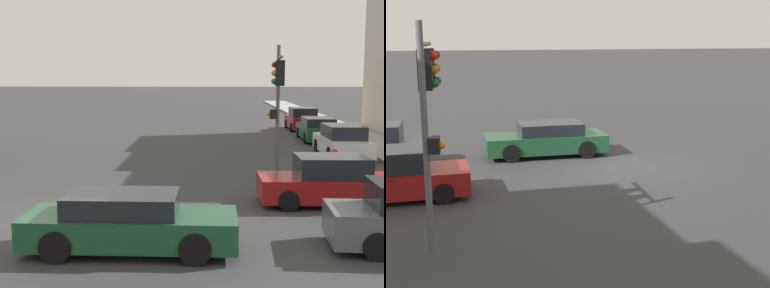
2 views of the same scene
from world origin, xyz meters
TOP-DOWN VIEW (x-y plane):
  - ground_plane at (0.00, 0.00)m, footprint 300.00×300.00m
  - traffic_signal at (6.68, 5.83)m, footprint 0.51×2.29m
  - crossing_car_0 at (2.37, -2.39)m, footprint 4.77×1.96m
  - crossing_car_1 at (7.76, 2.12)m, footprint 4.06×1.99m

SIDE VIEW (x-z plane):
  - ground_plane at x=0.00m, z-range 0.00..0.00m
  - crossing_car_0 at x=2.37m, z-range -0.02..1.31m
  - crossing_car_1 at x=7.76m, z-range -0.05..1.44m
  - traffic_signal at x=6.68m, z-range 0.96..5.99m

